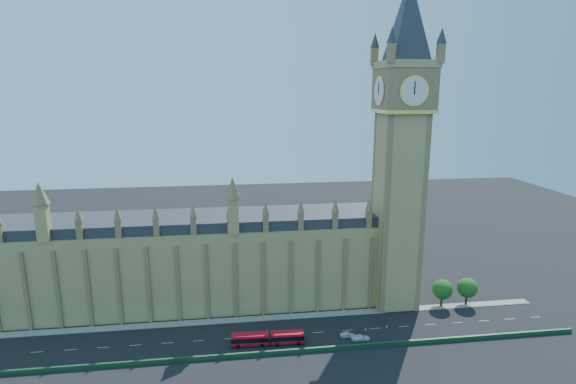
{
  "coord_description": "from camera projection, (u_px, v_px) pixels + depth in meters",
  "views": [
    {
      "loc": [
        -10.65,
        -108.27,
        64.16
      ],
      "look_at": [
        4.97,
        10.0,
        37.07
      ],
      "focal_mm": 28.0,
      "sensor_mm": 36.0,
      "label": 1
    }
  ],
  "objects": [
    {
      "name": "cone_b",
      "position": [
        347.0,
        332.0,
        121.31
      ],
      "size": [
        0.52,
        0.52,
        0.66
      ],
      "rotation": [
        0.0,
        0.0,
        -0.3
      ],
      "color": "black",
      "rests_on": "ground"
    },
    {
      "name": "red_bus",
      "position": [
        268.0,
        338.0,
        115.68
      ],
      "size": [
        18.8,
        3.7,
        3.18
      ],
      "rotation": [
        0.0,
        0.0,
        -0.04
      ],
      "color": "red",
      "rests_on": "ground"
    },
    {
      "name": "car_grey",
      "position": [
        268.0,
        342.0,
        115.72
      ],
      "size": [
        4.59,
        2.02,
        1.54
      ],
      "primitive_type": "imported",
      "rotation": [
        0.0,
        0.0,
        1.62
      ],
      "color": "#3B3E42",
      "rests_on": "ground"
    },
    {
      "name": "palace_westminster",
      "position": [
        184.0,
        261.0,
        135.25
      ],
      "size": [
        120.0,
        20.0,
        28.0
      ],
      "color": "tan",
      "rests_on": "ground"
    },
    {
      "name": "cone_a",
      "position": [
        387.0,
        327.0,
        124.05
      ],
      "size": [
        0.58,
        0.58,
        0.7
      ],
      "rotation": [
        0.0,
        0.0,
        0.39
      ],
      "color": "black",
      "rests_on": "ground"
    },
    {
      "name": "bridge_parapet",
      "position": [
        278.0,
        352.0,
        111.41
      ],
      "size": [
        160.0,
        0.6,
        1.2
      ],
      "primitive_type": "cube",
      "color": "#1E4C2D",
      "rests_on": "ground"
    },
    {
      "name": "ground",
      "position": [
        275.0,
        335.0,
        120.25
      ],
      "size": [
        400.0,
        400.0,
        0.0
      ],
      "primitive_type": "plane",
      "color": "black",
      "rests_on": "ground"
    },
    {
      "name": "car_white",
      "position": [
        361.0,
        338.0,
        117.65
      ],
      "size": [
        5.12,
        2.13,
        1.48
      ],
      "primitive_type": "imported",
      "rotation": [
        0.0,
        0.0,
        1.58
      ],
      "color": "white",
      "rests_on": "ground"
    },
    {
      "name": "tree_east_far",
      "position": [
        468.0,
        287.0,
        136.43
      ],
      "size": [
        6.0,
        6.0,
        8.5
      ],
      "color": "#382619",
      "rests_on": "ground"
    },
    {
      "name": "cone_d",
      "position": [
        344.0,
        337.0,
        119.1
      ],
      "size": [
        0.45,
        0.45,
        0.64
      ],
      "rotation": [
        0.0,
        0.0,
        0.11
      ],
      "color": "black",
      "rests_on": "ground"
    },
    {
      "name": "tree_east_near",
      "position": [
        443.0,
        289.0,
        135.41
      ],
      "size": [
        6.0,
        6.0,
        8.5
      ],
      "color": "#382619",
      "rests_on": "ground"
    },
    {
      "name": "cone_c",
      "position": [
        366.0,
        330.0,
        122.47
      ],
      "size": [
        0.6,
        0.6,
        0.76
      ],
      "rotation": [
        0.0,
        0.0,
        0.3
      ],
      "color": "black",
      "rests_on": "ground"
    },
    {
      "name": "elizabeth_tower",
      "position": [
        402.0,
        125.0,
        126.54
      ],
      "size": [
        20.59,
        20.59,
        105.0
      ],
      "color": "tan",
      "rests_on": "ground"
    },
    {
      "name": "car_silver",
      "position": [
        348.0,
        335.0,
        119.14
      ],
      "size": [
        4.07,
        1.86,
        1.3
      ],
      "primitive_type": "imported",
      "rotation": [
        0.0,
        0.0,
        1.44
      ],
      "color": "#A7A9AF",
      "rests_on": "ground"
    },
    {
      "name": "kerb_north",
      "position": [
        271.0,
        318.0,
        129.41
      ],
      "size": [
        160.0,
        3.0,
        0.16
      ],
      "primitive_type": "cube",
      "color": "gray",
      "rests_on": "ground"
    }
  ]
}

